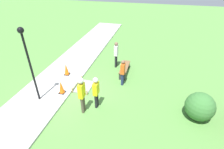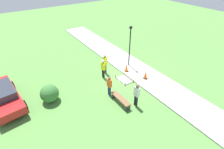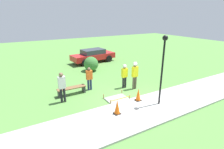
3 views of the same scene
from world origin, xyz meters
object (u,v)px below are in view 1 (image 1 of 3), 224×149
(worker_supervisor, at_px, (96,90))
(bystander_in_gray_shirt, at_px, (116,53))
(bystander_in_orange_shirt, at_px, (123,71))
(lamppost_near, at_px, (28,56))
(traffic_cone_near_patch, at_px, (66,69))
(worker_assistant, at_px, (82,92))
(traffic_cone_far_patch, at_px, (61,87))
(park_bench, at_px, (125,69))

(worker_supervisor, bearing_deg, bystander_in_gray_shirt, -179.79)
(bystander_in_orange_shirt, height_order, lamppost_near, lamppost_near)
(traffic_cone_near_patch, relative_size, worker_assistant, 0.39)
(bystander_in_orange_shirt, bearing_deg, worker_assistant, -26.46)
(worker_assistant, height_order, bystander_in_orange_shirt, worker_assistant)
(traffic_cone_far_patch, distance_m, lamppost_near, 2.45)
(worker_supervisor, bearing_deg, park_bench, 168.12)
(park_bench, distance_m, bystander_in_gray_shirt, 1.28)
(traffic_cone_near_patch, distance_m, bystander_in_gray_shirt, 3.48)
(worker_assistant, bearing_deg, lamppost_near, -94.16)
(bystander_in_orange_shirt, distance_m, bystander_in_gray_shirt, 2.23)
(worker_assistant, xyz_separation_m, bystander_in_gray_shirt, (-4.80, 0.50, -0.13))
(park_bench, bearing_deg, bystander_in_gray_shirt, -134.63)
(traffic_cone_far_patch, xyz_separation_m, bystander_in_gray_shirt, (-3.82, 2.16, 0.58))
(worker_supervisor, relative_size, bystander_in_gray_shirt, 0.94)
(traffic_cone_near_patch, bearing_deg, bystander_in_gray_shirt, 125.51)
(bystander_in_orange_shirt, bearing_deg, bystander_in_gray_shirt, -156.86)
(park_bench, relative_size, lamppost_near, 0.47)
(worker_supervisor, distance_m, worker_assistant, 0.73)
(worker_assistant, bearing_deg, bystander_in_orange_shirt, 153.54)
(traffic_cone_near_patch, xyz_separation_m, worker_supervisor, (2.31, 2.81, 0.54))
(traffic_cone_near_patch, bearing_deg, worker_supervisor, 50.58)
(lamppost_near, bearing_deg, worker_supervisor, 95.73)
(traffic_cone_near_patch, xyz_separation_m, bystander_in_gray_shirt, (-1.99, 2.79, 0.57))
(worker_supervisor, height_order, bystander_in_gray_shirt, bystander_in_gray_shirt)
(worker_assistant, bearing_deg, traffic_cone_far_patch, -120.31)
(bystander_in_orange_shirt, bearing_deg, park_bench, -175.07)
(worker_supervisor, bearing_deg, worker_assistant, -45.95)
(worker_supervisor, bearing_deg, lamppost_near, -84.27)
(traffic_cone_near_patch, distance_m, lamppost_near, 3.39)
(traffic_cone_near_patch, relative_size, traffic_cone_far_patch, 1.02)
(traffic_cone_far_patch, distance_m, park_bench, 4.24)
(traffic_cone_far_patch, distance_m, worker_supervisor, 2.30)
(bystander_in_gray_shirt, bearing_deg, traffic_cone_far_patch, -29.51)
(worker_supervisor, xyz_separation_m, bystander_in_orange_shirt, (-2.26, 0.86, -0.11))
(park_bench, bearing_deg, lamppost_near, -44.78)
(worker_supervisor, relative_size, worker_assistant, 0.89)
(park_bench, relative_size, bystander_in_orange_shirt, 1.13)
(park_bench, bearing_deg, traffic_cone_near_patch, -70.76)
(park_bench, bearing_deg, bystander_in_orange_shirt, 4.93)
(lamppost_near, bearing_deg, worker_assistant, 85.84)
(traffic_cone_near_patch, distance_m, worker_supervisor, 3.68)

